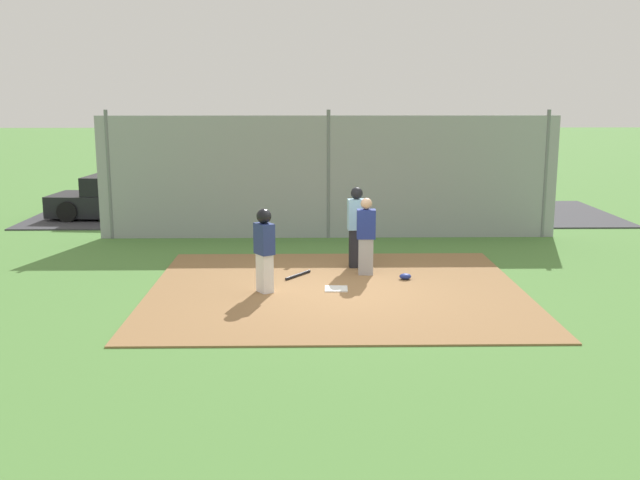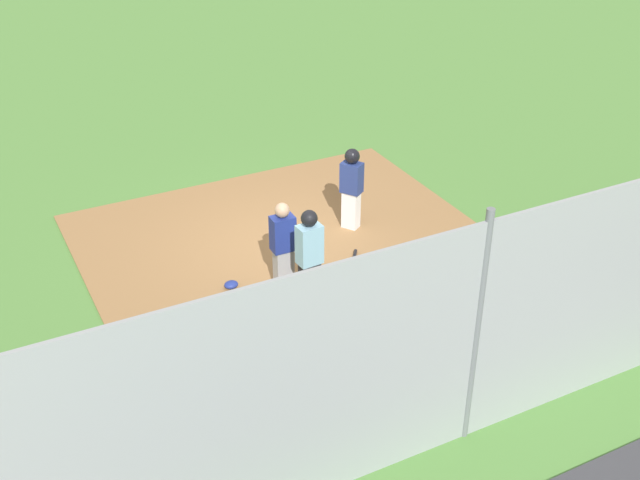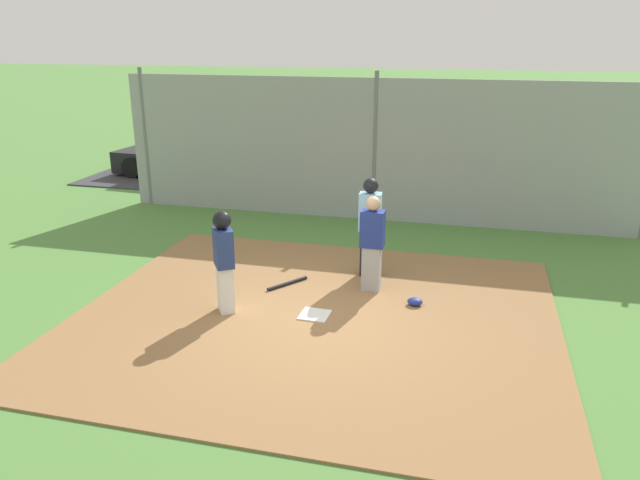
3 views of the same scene
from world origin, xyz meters
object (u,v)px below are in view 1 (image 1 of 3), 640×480
Objects in this scene: parked_car_dark at (123,199)px; umpire at (356,225)px; baseball_bat at (298,275)px; home_plate at (336,289)px; catcher at (366,235)px; parked_car_blue at (420,195)px; catcher_mask at (405,276)px; runner at (264,245)px.

umpire is at bearing 140.27° from parked_car_dark.
umpire is 1.74m from baseball_bat.
catcher reaches higher than home_plate.
home_plate is 0.10× the size of parked_car_blue.
parked_car_blue is at bearing -108.34° from home_plate.
catcher is 1.18m from catcher_mask.
umpire reaches higher than home_plate.
catcher_mask is at bearing 117.79° from baseball_bat.
home_plate is 2.12m from umpire.
catcher_mask is at bearing -14.90° from runner.
catcher_mask reaches higher than baseball_bat.
umpire is at bearing -103.09° from parked_car_blue.
catcher is at bearing 138.21° from parked_car_dark.
baseball_bat is (-0.62, -1.20, -0.88)m from runner.
catcher_mask is 10.78m from parked_car_dark.
umpire is at bearing -165.41° from catcher.
catcher is 0.37× the size of parked_car_dark.
parked_car_dark is at bearing -138.84° from umpire.
runner is at bearing 124.00° from parked_car_dark.
parked_car_blue reaches higher than home_plate.
parked_car_dark reaches higher than home_plate.
home_plate is 0.27× the size of runner.
baseball_bat is at bearing -7.28° from catcher_mask.
umpire reaches higher than catcher_mask.
umpire is 2.75m from runner.
parked_car_dark is (7.58, -7.65, 0.52)m from catcher_mask.
home_plate is 0.53× the size of baseball_bat.
umpire is 7.65m from parked_car_blue.
catcher_mask is (-2.81, -0.92, -0.85)m from runner.
catcher reaches higher than runner.
runner is 9.81m from parked_car_dark.
catcher is 0.92× the size of umpire.
home_plate is at bearing 27.46° from catcher_mask.
umpire reaches higher than runner.
catcher is 0.37× the size of parked_car_blue.
home_plate is at bearing -27.98° from catcher.
baseball_bat is 2.21m from catcher_mask.
home_plate is at bearing 131.06° from parked_car_dark.
baseball_bat is 0.19× the size of parked_car_dark.
catcher_mask is at bearing 139.63° from parked_car_dark.
parked_car_dark is (6.65, -6.56, -0.34)m from umpire.
baseball_bat is 9.14m from parked_car_dark.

